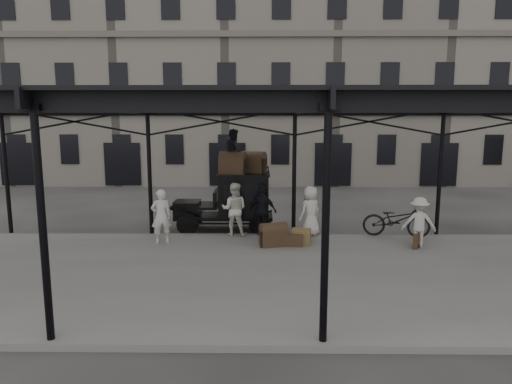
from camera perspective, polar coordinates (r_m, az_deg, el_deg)
ground at (r=14.27m, az=5.24°, el=-7.80°), size 120.00×120.00×0.00m
platform at (r=12.36m, az=5.98°, el=-10.18°), size 28.00×8.00×0.15m
canopy at (r=11.94m, az=6.23°, el=11.23°), size 22.50×9.00×4.74m
building_frontage at (r=31.75m, az=2.82°, el=14.32°), size 64.00×8.00×14.00m
taxi at (r=16.92m, az=-2.59°, el=-0.88°), size 3.65×1.55×2.18m
porter_left at (r=15.05m, az=-11.78°, el=-2.98°), size 0.76×0.63×1.77m
porter_midleft at (r=15.74m, az=-2.74°, el=-2.15°), size 0.96×0.79×1.84m
porter_centre at (r=15.82m, az=6.83°, el=-2.37°), size 1.00×0.95×1.72m
porter_official at (r=15.72m, az=0.88°, el=-2.34°), size 1.10×0.84×1.74m
porter_right at (r=15.20m, az=19.71°, el=-3.58°), size 1.13×0.79×1.59m
bicycle at (r=16.30m, az=17.12°, el=-3.36°), size 2.34×1.23×1.17m
porter_roof at (r=16.60m, az=-2.76°, el=5.12°), size 0.79×0.91×1.61m
steamer_trunk_roof_near at (r=16.50m, az=-2.96°, el=3.46°), size 1.00×0.71×0.67m
steamer_trunk_roof_far at (r=16.91m, az=-0.32°, el=3.58°), size 1.03×0.87×0.65m
steamer_trunk_platform at (r=14.57m, az=2.20°, el=-5.53°), size 0.94×0.71×0.62m
wicker_hamper at (r=14.79m, az=5.66°, el=-5.59°), size 0.68×0.56×0.50m
suitcase_upright at (r=15.25m, az=19.37°, el=-5.72°), size 0.37×0.61×0.45m
suitcase_flat at (r=14.51m, az=4.69°, el=-6.07°), size 0.61×0.19×0.40m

